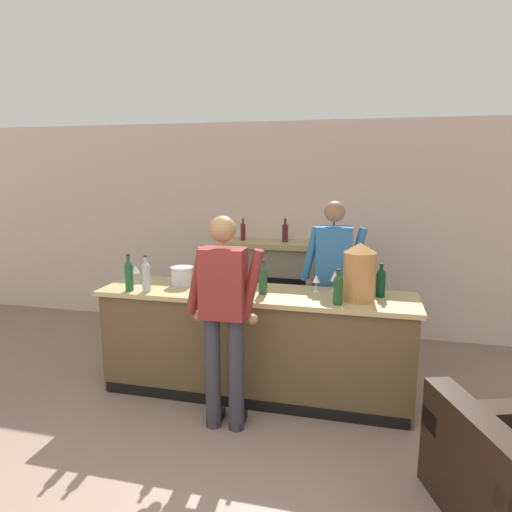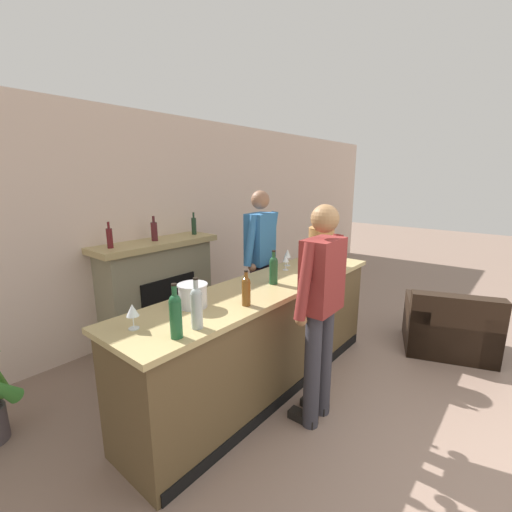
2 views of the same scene
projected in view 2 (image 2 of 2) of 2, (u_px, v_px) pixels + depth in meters
wall_back_panel at (149, 226)px, 4.32m from camera, size 12.00×0.07×2.75m
bar_counter at (264, 336)px, 3.25m from camera, size 2.96×0.72×1.02m
fireplace_stone at (158, 289)px, 4.25m from camera, size 1.54×0.52×1.53m
armchair_black at (449, 330)px, 3.94m from camera, size 1.04×1.12×0.75m
person_customer at (320, 307)px, 2.66m from camera, size 0.66×0.31×1.79m
person_bartender at (260, 261)px, 4.00m from camera, size 0.66×0.34×1.84m
copper_dispenser at (321, 243)px, 3.75m from camera, size 0.28×0.32×0.51m
ice_bucket_steel at (193, 295)px, 2.59m from camera, size 0.23×0.23×0.18m
wine_bottle_chardonnay_pale at (316, 249)px, 4.02m from camera, size 0.08×0.08×0.30m
wine_bottle_cabernet_heavy at (246, 290)px, 2.61m from camera, size 0.07×0.07×0.28m
wine_bottle_burgundy_dark at (327, 259)px, 3.54m from camera, size 0.08×0.08×0.31m
wine_bottle_merlot_tall at (274, 269)px, 3.14m from camera, size 0.08×0.08×0.32m
wine_bottle_riesling_slim at (197, 306)px, 2.21m from camera, size 0.08×0.08×0.34m
wine_bottle_port_short at (176, 314)px, 2.08m from camera, size 0.08×0.08×0.35m
wine_glass_by_dispenser at (286, 259)px, 3.61m from camera, size 0.07×0.07×0.16m
wine_glass_near_bucket at (288, 254)px, 3.78m from camera, size 0.08×0.08×0.19m
wine_glass_front_right at (132, 311)px, 2.20m from camera, size 0.08×0.08×0.17m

